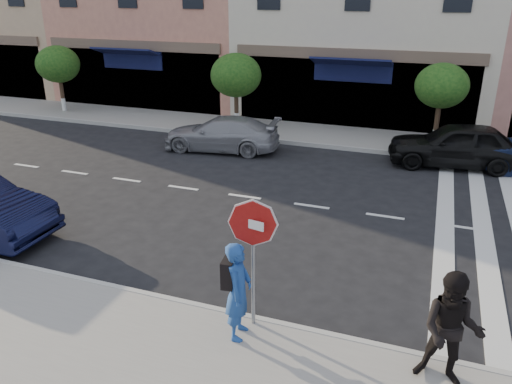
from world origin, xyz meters
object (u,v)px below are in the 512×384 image
stop_sign (253,235)px  car_far_left (221,134)px  walker (451,331)px  photographer (239,291)px  car_far_mid (457,145)px

stop_sign → car_far_left: stop_sign is taller
walker → stop_sign: bearing=178.7°
photographer → car_far_mid: (3.47, 11.01, -0.26)m
photographer → car_far_mid: 11.54m
stop_sign → car_far_mid: bearing=84.3°
photographer → walker: size_ratio=0.95×
stop_sign → car_far_mid: (3.36, 10.64, -1.12)m
stop_sign → photographer: stop_sign is taller
photographer → car_far_left: photographer is taller
stop_sign → car_far_mid: size_ratio=0.53×
car_far_left → walker: bearing=31.9°
walker → car_far_mid: size_ratio=0.41×
stop_sign → walker: (3.15, -0.33, -0.81)m
walker → car_far_mid: walker is taller
stop_sign → car_far_mid: stop_sign is taller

